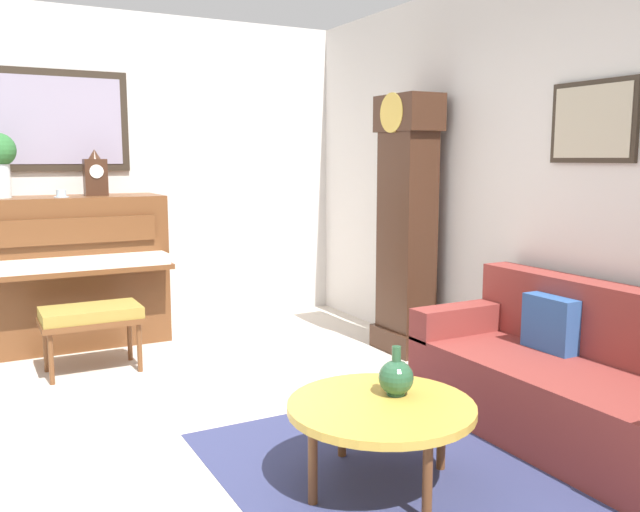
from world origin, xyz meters
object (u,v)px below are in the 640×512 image
at_px(piano, 74,270).
at_px(couch, 579,385).
at_px(mantel_clock, 95,175).
at_px(coffee_table, 381,409).
at_px(teacup, 61,194).
at_px(green_jug, 396,377).
at_px(piano_bench, 91,317).
at_px(grandfather_clock, 406,232).

bearing_deg(piano, couch, 32.63).
bearing_deg(mantel_clock, coffee_table, 11.71).
bearing_deg(teacup, mantel_clock, 112.41).
bearing_deg(green_jug, couch, 83.63).
height_order(piano_bench, teacup, teacup).
height_order(couch, coffee_table, couch).
xyz_separation_m(mantel_clock, teacup, (0.12, -0.29, -0.15)).
height_order(mantel_clock, green_jug, mantel_clock).
relative_size(couch, mantel_clock, 5.00).
height_order(piano_bench, green_jug, green_jug).
relative_size(couch, coffee_table, 2.16).
bearing_deg(mantel_clock, piano_bench, -14.85).
distance_m(couch, mantel_clock, 3.99).
relative_size(piano_bench, mantel_clock, 1.84).
distance_m(coffee_table, green_jug, 0.18).
distance_m(piano_bench, green_jug, 2.58).
distance_m(piano_bench, grandfather_clock, 2.46).
height_order(couch, mantel_clock, mantel_clock).
relative_size(grandfather_clock, green_jug, 8.46).
height_order(piano_bench, couch, couch).
xyz_separation_m(piano_bench, grandfather_clock, (0.62, 2.31, 0.56)).
height_order(piano, teacup, teacup).
relative_size(piano, grandfather_clock, 0.71).
xyz_separation_m(couch, coffee_table, (-0.07, -1.25, 0.07)).
bearing_deg(coffee_table, piano_bench, -159.78).
height_order(grandfather_clock, green_jug, grandfather_clock).
relative_size(piano_bench, couch, 0.37).
distance_m(piano, piano_bench, 0.86).
relative_size(piano_bench, coffee_table, 0.80).
distance_m(piano, mantel_clock, 0.81).
relative_size(piano_bench, teacup, 6.03).
bearing_deg(mantel_clock, grandfather_clock, 55.40).
distance_m(teacup, green_jug, 3.35).
xyz_separation_m(piano, mantel_clock, (0.00, 0.20, 0.78)).
height_order(piano_bench, grandfather_clock, grandfather_clock).
relative_size(piano, mantel_clock, 3.79).
height_order(teacup, green_jug, teacup).
bearing_deg(teacup, coffee_table, 17.04).
xyz_separation_m(piano_bench, green_jug, (2.37, 1.02, 0.09)).
relative_size(piano_bench, green_jug, 2.92).
relative_size(grandfather_clock, teacup, 17.50).
bearing_deg(couch, mantel_clock, -149.91).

